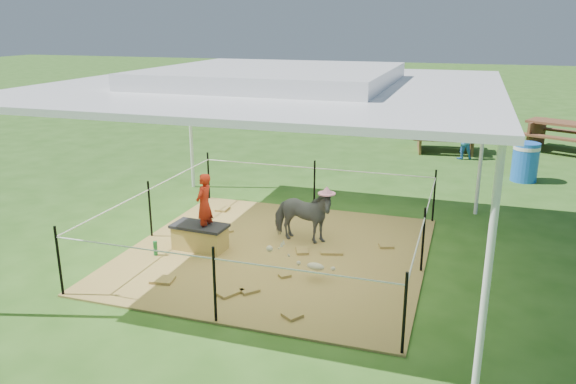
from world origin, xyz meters
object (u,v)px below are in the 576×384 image
(green_bottle, at_px, (155,248))
(picnic_table_far, at_px, (565,137))
(foal, at_px, (315,265))
(distant_person, at_px, (463,140))
(trash_barrel, at_px, (525,162))
(straw_bale, at_px, (200,238))
(woman, at_px, (204,198))
(pony, at_px, (302,216))
(picnic_table_near, at_px, (445,138))

(green_bottle, distance_m, picnic_table_far, 12.33)
(foal, xyz_separation_m, distant_person, (1.78, 8.41, 0.27))
(green_bottle, relative_size, trash_barrel, 0.25)
(straw_bale, xyz_separation_m, green_bottle, (-0.55, -0.45, -0.07))
(woman, relative_size, pony, 0.93)
(trash_barrel, bearing_deg, picnic_table_far, 69.96)
(trash_barrel, bearing_deg, foal, -115.93)
(distant_person, bearing_deg, green_bottle, 39.44)
(pony, bearing_deg, foal, -151.91)
(woman, bearing_deg, picnic_table_far, 149.66)
(woman, relative_size, green_bottle, 4.32)
(green_bottle, relative_size, foal, 0.29)
(woman, xyz_separation_m, trash_barrel, (5.14, 6.05, -0.44))
(trash_barrel, bearing_deg, pony, -125.74)
(trash_barrel, xyz_separation_m, distant_person, (-1.41, 1.85, 0.07))
(picnic_table_far, bearing_deg, straw_bale, -100.29)
(pony, distance_m, picnic_table_near, 8.11)
(trash_barrel, height_order, picnic_table_far, trash_barrel)
(woman, distance_m, distant_person, 8.74)
(straw_bale, bearing_deg, pony, 28.63)
(straw_bale, bearing_deg, trash_barrel, 49.08)
(pony, relative_size, picnic_table_near, 0.60)
(trash_barrel, relative_size, distant_person, 0.86)
(pony, xyz_separation_m, distant_person, (2.37, 7.10, 0.04))
(foal, bearing_deg, trash_barrel, 71.07)
(picnic_table_near, bearing_deg, green_bottle, -120.53)
(straw_bale, bearing_deg, green_bottle, -140.71)
(picnic_table_far, bearing_deg, distant_person, -123.49)
(picnic_table_far, bearing_deg, trash_barrel, -86.11)
(pony, height_order, trash_barrel, pony)
(picnic_table_far, bearing_deg, woman, -99.88)
(green_bottle, xyz_separation_m, foal, (2.60, -0.06, 0.11))
(trash_barrel, height_order, picnic_table_near, trash_barrel)
(straw_bale, relative_size, foal, 1.03)
(pony, xyz_separation_m, foal, (0.59, -1.31, -0.23))
(picnic_table_near, bearing_deg, woman, -117.92)
(straw_bale, xyz_separation_m, woman, (0.10, 0.00, 0.68))
(woman, bearing_deg, straw_bale, -86.53)
(picnic_table_far, distance_m, distant_person, 3.22)
(woman, xyz_separation_m, foal, (1.95, -0.51, -0.64))
(picnic_table_near, distance_m, distant_person, 0.96)
(woman, distance_m, trash_barrel, 7.95)
(distant_person, bearing_deg, woman, 41.84)
(straw_bale, height_order, distant_person, distant_person)
(woman, height_order, distant_person, woman)
(foal, bearing_deg, pony, 121.10)
(green_bottle, relative_size, pony, 0.21)
(woman, distance_m, foal, 2.12)
(picnic_table_near, height_order, distant_person, distant_person)
(green_bottle, xyz_separation_m, picnic_table_far, (7.10, 10.08, 0.28))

